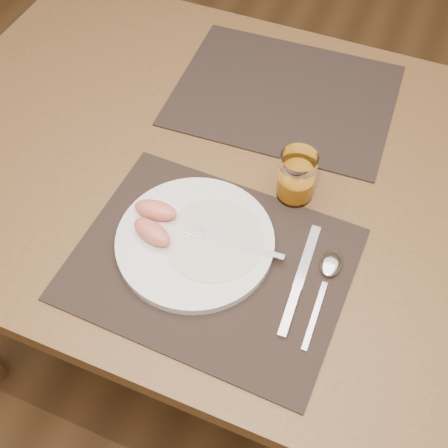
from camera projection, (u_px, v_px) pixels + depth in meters
ground at (246, 337)px, 1.67m from camera, size 5.00×5.00×0.00m
table at (257, 200)px, 1.13m from camera, size 1.40×0.90×0.75m
placemat_near at (211, 264)px, 0.94m from camera, size 0.46×0.36×0.00m
placemat_far at (284, 95)px, 1.18m from camera, size 0.47×0.37×0.00m
plate at (195, 241)px, 0.95m from camera, size 0.27×0.27×0.02m
plate_dressing at (214, 239)px, 0.94m from camera, size 0.17×0.17×0.00m
fork at (225, 240)px, 0.94m from camera, size 0.18×0.03×0.00m
knife at (297, 288)px, 0.91m from camera, size 0.03×0.22×0.01m
spoon at (329, 270)px, 0.92m from camera, size 0.04×0.19×0.01m
juice_glass at (296, 178)px, 0.99m from camera, size 0.07×0.07×0.10m
grapefruit_wedges at (154, 221)px, 0.95m from camera, size 0.10×0.09×0.03m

